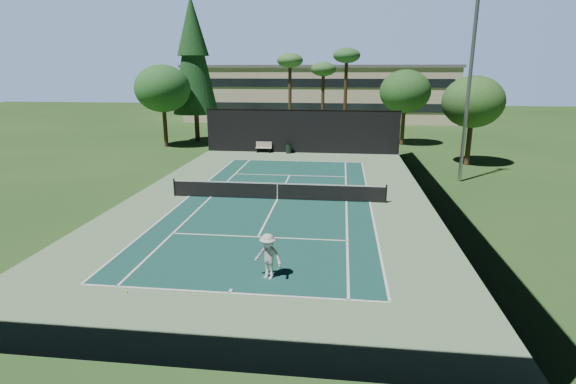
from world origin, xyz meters
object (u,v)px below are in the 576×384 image
object	(u,v)px
tennis_net	(277,190)
tennis_ball_a	(127,292)
tennis_ball_b	(275,187)
tennis_ball_d	(252,183)
player	(268,256)
park_bench	(264,147)
tennis_ball_c	(291,193)
trash_bin	(289,148)

from	to	relation	value
tennis_net	tennis_ball_a	size ratio (longest dim) A/B	173.07
tennis_ball_a	tennis_ball_b	bearing A→B (deg)	78.60
tennis_ball_a	tennis_ball_b	world-z (taller)	tennis_ball_b
tennis_net	tennis_ball_d	size ratio (longest dim) A/B	220.68
tennis_ball_a	tennis_ball_b	xyz separation A→B (m)	(3.01, 14.96, 0.00)
player	tennis_net	bearing A→B (deg)	117.63
tennis_net	player	world-z (taller)	player
tennis_ball_a	park_bench	world-z (taller)	park_bench
tennis_ball_a	tennis_ball_c	xyz separation A→B (m)	(4.20, 13.66, -0.00)
tennis_net	park_bench	size ratio (longest dim) A/B	8.60
tennis_ball_c	park_bench	xyz separation A→B (m)	(-4.20, 14.37, 0.51)
trash_bin	tennis_ball_b	bearing A→B (deg)	-87.29
tennis_net	player	bearing A→B (deg)	-83.71
tennis_ball_b	tennis_ball_d	xyz separation A→B (m)	(-1.77, 0.96, -0.01)
player	trash_bin	bearing A→B (deg)	116.39
tennis_ball_a	trash_bin	world-z (taller)	trash_bin
tennis_ball_b	park_bench	xyz separation A→B (m)	(-3.01, 13.07, 0.51)
tennis_ball_a	trash_bin	size ratio (longest dim) A/B	0.08
tennis_ball_b	tennis_ball_c	size ratio (longest dim) A/B	1.12
tennis_ball_b	tennis_ball_c	world-z (taller)	tennis_ball_b
player	tennis_ball_a	size ratio (longest dim) A/B	23.49
tennis_net	tennis_ball_d	xyz separation A→B (m)	(-2.30, 3.64, -0.53)
tennis_net	tennis_ball_c	distance (m)	1.61
tennis_ball_b	trash_bin	world-z (taller)	trash_bin
tennis_ball_d	trash_bin	distance (m)	11.98
park_bench	trash_bin	xyz separation A→B (m)	(2.40, -0.20, -0.07)
tennis_net	tennis_ball_a	bearing A→B (deg)	-106.12
tennis_ball_a	tennis_net	bearing A→B (deg)	73.88
tennis_net	player	size ratio (longest dim) A/B	7.37
tennis_ball_c	trash_bin	world-z (taller)	trash_bin
park_bench	tennis_net	bearing A→B (deg)	-77.32
tennis_ball_a	tennis_ball_c	size ratio (longest dim) A/B	1.08
tennis_ball_b	tennis_ball_c	xyz separation A→B (m)	(1.19, -1.30, -0.00)
park_bench	trash_bin	distance (m)	2.41
tennis_ball_b	player	bearing A→B (deg)	-82.69
tennis_ball_c	player	bearing A→B (deg)	-87.56
tennis_ball_a	trash_bin	distance (m)	27.93
tennis_ball_a	tennis_ball_b	distance (m)	15.26
park_bench	tennis_ball_a	bearing A→B (deg)	-90.01
tennis_ball_a	park_bench	size ratio (longest dim) A/B	0.05
tennis_ball_c	tennis_ball_b	bearing A→B (deg)	132.49
tennis_ball_c	tennis_ball_d	world-z (taller)	tennis_ball_c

